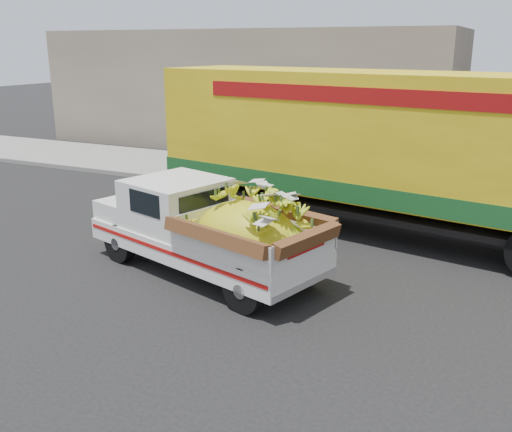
% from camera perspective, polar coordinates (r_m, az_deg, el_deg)
% --- Properties ---
extents(ground, '(100.00, 100.00, 0.00)m').
position_cam_1_polar(ground, '(11.26, 5.16, -6.20)').
color(ground, black).
rests_on(ground, ground).
extents(curb, '(60.00, 0.25, 0.15)m').
position_cam_1_polar(curb, '(16.56, 12.30, 1.28)').
color(curb, gray).
rests_on(curb, ground).
extents(sidewalk, '(60.00, 4.00, 0.14)m').
position_cam_1_polar(sidewalk, '(18.55, 13.84, 2.82)').
color(sidewalk, gray).
rests_on(sidewalk, ground).
extents(building_left, '(18.00, 6.00, 5.00)m').
position_cam_1_polar(building_left, '(26.33, -0.54, 12.64)').
color(building_left, gray).
rests_on(building_left, ground).
extents(pickup_truck, '(5.39, 3.21, 1.78)m').
position_cam_1_polar(pickup_truck, '(10.97, -3.87, -1.47)').
color(pickup_truck, black).
rests_on(pickup_truck, ground).
extents(semi_trailer, '(12.08, 4.47, 3.80)m').
position_cam_1_polar(semi_trailer, '(13.63, 13.30, 6.76)').
color(semi_trailer, black).
rests_on(semi_trailer, ground).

